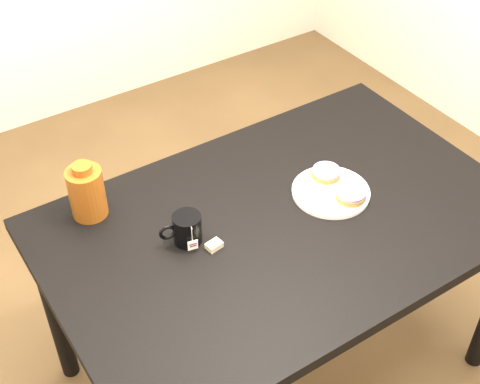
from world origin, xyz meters
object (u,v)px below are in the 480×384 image
at_px(table, 281,238).
at_px(bagel_back, 326,173).
at_px(mug, 186,229).
at_px(bagel_front, 351,195).
at_px(plate, 331,191).
at_px(teabag_pouch, 214,245).
at_px(bagel_package, 87,192).

relative_size(table, bagel_back, 12.21).
xyz_separation_m(bagel_back, mug, (-0.51, 0.00, 0.02)).
bearing_deg(bagel_front, mug, 165.90).
height_order(plate, teabag_pouch, same).
distance_m(plate, mug, 0.48).
distance_m(bagel_back, bagel_package, 0.74).
distance_m(table, mug, 0.32).
bearing_deg(bagel_package, mug, -54.44).
height_order(table, mug, mug).
bearing_deg(mug, bagel_back, 11.50).
relative_size(plate, teabag_pouch, 5.38).
height_order(table, bagel_back, bagel_back).
bearing_deg(bagel_package, table, -35.64).
bearing_deg(mug, bagel_front, -2.28).
bearing_deg(bagel_package, teabag_pouch, -54.26).
height_order(bagel_front, mug, mug).
bearing_deg(teabag_pouch, bagel_front, -7.41).
bearing_deg(bagel_back, mug, 179.68).
distance_m(mug, bagel_package, 0.32).
distance_m(bagel_back, teabag_pouch, 0.46).
height_order(bagel_back, mug, mug).
distance_m(plate, bagel_back, 0.07).
bearing_deg(bagel_package, plate, -26.21).
relative_size(bagel_back, bagel_package, 0.62).
distance_m(table, bagel_package, 0.60).
relative_size(plate, bagel_back, 2.11).
xyz_separation_m(teabag_pouch, bagel_package, (-0.24, 0.33, 0.07)).
distance_m(bagel_front, bagel_package, 0.79).
bearing_deg(bagel_back, table, -161.99).
bearing_deg(plate, table, -177.05).
xyz_separation_m(mug, bagel_package, (-0.19, 0.26, 0.04)).
height_order(teabag_pouch, bagel_package, bagel_package).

